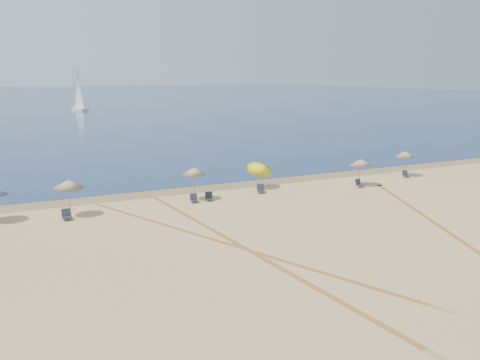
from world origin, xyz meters
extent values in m
plane|color=tan|center=(0.00, 0.00, 0.00)|extent=(160.00, 160.00, 0.00)
plane|color=#0C2151|center=(0.00, 225.00, 0.01)|extent=(500.00, 500.00, 0.00)
plane|color=olive|center=(0.00, 24.00, 0.00)|extent=(500.00, 500.00, 0.00)
cylinder|color=gray|center=(-13.17, 19.52, 1.21)|extent=(0.05, 0.28, 2.43)
cone|color=beige|center=(-13.17, 19.62, 2.28)|extent=(1.98, 2.03, 0.74)
sphere|color=gray|center=(-13.17, 19.62, 2.58)|extent=(0.08, 0.08, 0.08)
cylinder|color=gray|center=(-3.81, 20.20, 1.23)|extent=(0.05, 0.15, 2.45)
cone|color=beige|center=(-3.81, 20.24, 2.30)|extent=(1.87, 1.90, 0.63)
sphere|color=gray|center=(-3.81, 20.24, 2.60)|extent=(0.08, 0.08, 0.08)
cylinder|color=gray|center=(2.74, 21.21, 1.00)|extent=(0.05, 1.13, 2.03)
cone|color=yellow|center=(2.74, 21.69, 1.87)|extent=(2.18, 2.18, 1.52)
sphere|color=gray|center=(2.74, 21.69, 2.17)|extent=(0.08, 0.08, 0.08)
cylinder|color=gray|center=(11.12, 18.98, 1.11)|extent=(0.05, 0.27, 2.22)
cone|color=beige|center=(11.12, 18.89, 2.06)|extent=(2.16, 2.20, 0.76)
sphere|color=gray|center=(11.12, 18.89, 2.36)|extent=(0.08, 0.08, 0.08)
cylinder|color=gray|center=(17.77, 20.50, 1.14)|extent=(0.05, 0.05, 2.28)
cone|color=beige|center=(17.77, 20.50, 2.13)|extent=(1.99, 1.99, 0.55)
sphere|color=gray|center=(17.77, 20.50, 2.43)|extent=(0.08, 0.08, 0.08)
cube|color=black|center=(-13.53, 18.70, 0.20)|extent=(0.63, 0.63, 0.06)
cube|color=black|center=(-13.52, 19.00, 0.47)|extent=(0.62, 0.24, 0.55)
cylinder|color=#A5A5AD|center=(-13.78, 18.48, 0.10)|extent=(0.03, 0.03, 0.20)
cylinder|color=#A5A5AD|center=(-13.29, 18.47, 0.10)|extent=(0.03, 0.03, 0.20)
cube|color=black|center=(-4.14, 19.48, 0.18)|extent=(0.64, 0.64, 0.05)
cube|color=black|center=(-4.09, 19.74, 0.42)|extent=(0.58, 0.30, 0.49)
cylinder|color=#A5A5AD|center=(-4.35, 19.32, 0.09)|extent=(0.02, 0.02, 0.18)
cylinder|color=#A5A5AD|center=(-3.92, 19.24, 0.09)|extent=(0.02, 0.02, 0.18)
cube|color=black|center=(-2.90, 19.51, 0.18)|extent=(0.70, 0.70, 0.05)
cube|color=black|center=(-2.82, 19.77, 0.43)|extent=(0.59, 0.36, 0.50)
cylinder|color=#A5A5AD|center=(-3.11, 19.37, 0.09)|extent=(0.02, 0.02, 0.18)
cylinder|color=#A5A5AD|center=(-2.68, 19.24, 0.09)|extent=(0.02, 0.02, 0.18)
cube|color=black|center=(1.96, 20.07, 0.20)|extent=(0.76, 0.76, 0.05)
cube|color=black|center=(2.05, 20.35, 0.46)|extent=(0.64, 0.40, 0.53)
cylinder|color=#A5A5AD|center=(1.73, 19.93, 0.10)|extent=(0.03, 0.03, 0.20)
cylinder|color=#A5A5AD|center=(2.18, 19.78, 0.10)|extent=(0.03, 0.03, 0.20)
cube|color=black|center=(10.73, 18.28, 0.19)|extent=(0.69, 0.69, 0.05)
cube|color=black|center=(10.68, 18.56, 0.45)|extent=(0.62, 0.32, 0.53)
cylinder|color=#A5A5AD|center=(10.50, 18.02, 0.10)|extent=(0.03, 0.03, 0.19)
cylinder|color=#A5A5AD|center=(10.96, 18.11, 0.10)|extent=(0.03, 0.03, 0.19)
cube|color=black|center=(17.46, 19.88, 0.17)|extent=(0.65, 0.65, 0.05)
cube|color=black|center=(17.53, 20.13, 0.40)|extent=(0.55, 0.33, 0.46)
cylinder|color=#A5A5AD|center=(17.26, 19.75, 0.08)|extent=(0.02, 0.02, 0.17)
cylinder|color=#A5A5AD|center=(17.66, 19.63, 0.08)|extent=(0.02, 0.02, 0.17)
cube|color=white|center=(6.49, 129.29, 0.39)|extent=(3.41, 7.18, 0.76)
cylinder|color=gray|center=(6.49, 129.29, 5.31)|extent=(0.15, 0.15, 10.12)
plane|color=tan|center=(-5.53, 8.45, 0.00)|extent=(29.49, 29.49, 0.00)
plane|color=tan|center=(-5.59, 9.55, 0.00)|extent=(29.49, 29.49, 0.00)
plane|color=tan|center=(7.14, 5.46, 0.00)|extent=(36.90, 36.90, 0.00)
plane|color=tan|center=(7.58, 6.46, 0.00)|extent=(36.90, 36.90, 0.00)
plane|color=tan|center=(-6.41, 10.33, 0.00)|extent=(36.00, 36.00, 0.00)
plane|color=tan|center=(-6.79, 11.36, 0.00)|extent=(36.00, 36.00, 0.00)
camera|label=1|loc=(-18.32, -16.81, 9.57)|focal=39.47mm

